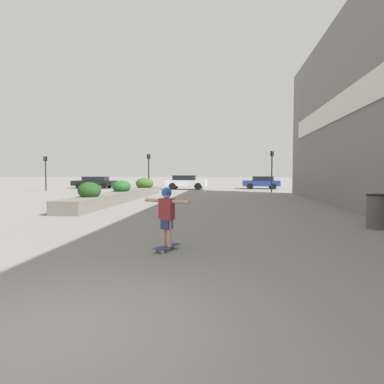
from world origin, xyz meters
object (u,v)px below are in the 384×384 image
at_px(skateboard, 167,247).
at_px(traffic_light_right, 272,164).
at_px(car_leftmost, 351,181).
at_px(traffic_light_left, 149,166).
at_px(traffic_light_far_left, 45,167).
at_px(car_rightmost, 95,182).
at_px(skateboarder, 167,211).
at_px(trash_bin, 377,211).
at_px(car_center_left, 261,182).
at_px(car_center_right, 186,182).

relative_size(skateboard, traffic_light_right, 0.21).
height_order(skateboard, car_leftmost, car_leftmost).
relative_size(traffic_light_left, traffic_light_far_left, 1.06).
xyz_separation_m(skateboard, car_rightmost, (-13.83, 30.13, 0.63)).
bearing_deg(skateboarder, trash_bin, 58.97).
relative_size(skateboard, car_center_left, 0.20).
xyz_separation_m(skateboarder, trash_bin, (5.90, 3.60, -0.35)).
relative_size(car_leftmost, traffic_light_far_left, 1.39).
height_order(skateboarder, car_rightmost, skateboarder).
bearing_deg(trash_bin, traffic_light_far_left, 137.69).
height_order(trash_bin, traffic_light_far_left, traffic_light_far_left).
bearing_deg(car_center_right, traffic_light_right, 60.73).
distance_m(skateboarder, car_rightmost, 33.16).
bearing_deg(traffic_light_left, car_rightmost, 141.84).
bearing_deg(trash_bin, skateboarder, -148.60).
bearing_deg(car_leftmost, car_rightmost, -88.09).
xyz_separation_m(car_center_left, car_rightmost, (-18.76, -0.41, -0.02)).
bearing_deg(car_center_left, car_leftmost, -86.79).
bearing_deg(car_rightmost, traffic_light_far_left, 162.16).
bearing_deg(skateboard, traffic_light_far_left, 151.76).
height_order(car_leftmost, traffic_light_right, traffic_light_right).
bearing_deg(traffic_light_left, car_center_left, 30.51).
bearing_deg(car_center_right, car_center_left, 106.24).
bearing_deg(car_center_right, trash_bin, 20.10).
relative_size(car_rightmost, traffic_light_right, 1.29).
distance_m(trash_bin, car_rightmost, 33.06).
distance_m(car_center_right, traffic_light_right, 9.65).
distance_m(trash_bin, car_center_left, 26.96).
distance_m(car_rightmost, traffic_light_far_left, 7.14).
height_order(skateboard, traffic_light_left, traffic_light_left).
bearing_deg(car_leftmost, car_center_left, -86.79).
height_order(car_center_right, car_rightmost, car_center_right).
bearing_deg(skateboard, traffic_light_left, 131.77).
bearing_deg(car_rightmost, car_leftmost, -88.09).
bearing_deg(skateboard, car_leftmost, 92.55).
relative_size(car_leftmost, car_center_right, 1.09).
bearing_deg(car_leftmost, traffic_light_left, -71.15).
bearing_deg(traffic_light_far_left, car_center_left, 18.63).
relative_size(skateboard, car_center_right, 0.18).
bearing_deg(skateboarder, traffic_light_right, 105.16).
bearing_deg(traffic_light_right, car_center_left, 92.03).
height_order(car_center_left, traffic_light_right, traffic_light_right).
bearing_deg(traffic_light_right, trash_bin, -87.95).
xyz_separation_m(skateboarder, traffic_light_right, (5.18, 23.56, 1.60)).
bearing_deg(traffic_light_far_left, traffic_light_right, 0.15).
height_order(car_leftmost, traffic_light_left, traffic_light_left).
xyz_separation_m(trash_bin, car_center_right, (-9.00, 24.60, 0.26)).
height_order(skateboarder, car_leftmost, car_leftmost).
distance_m(car_rightmost, traffic_light_right, 20.19).
height_order(skateboard, trash_bin, trash_bin).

